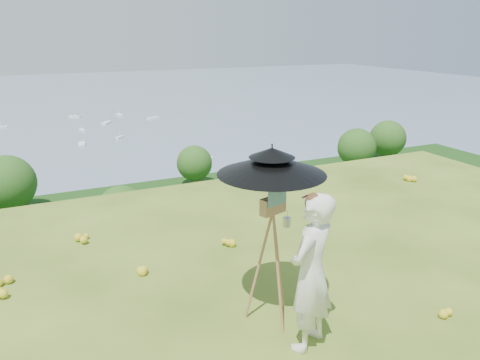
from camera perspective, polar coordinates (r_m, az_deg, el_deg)
name	(u,v)px	position (r m, az deg, el deg)	size (l,w,h in m)	color
shoreline_tier	(67,270)	(87.06, -20.30, -10.29)	(170.00, 28.00, 8.00)	gray
bay_water	(32,113)	(245.49, -24.05, 7.49)	(700.00, 700.00, 0.00)	slate
slope_trees	(87,258)	(41.96, -18.11, -9.06)	(110.00, 50.00, 6.00)	#1E4514
harbor_town	(63,236)	(84.32, -20.77, -6.37)	(110.00, 22.00, 5.00)	silver
painter	(311,273)	(5.03, 8.65, -11.09)	(0.64, 0.42, 1.77)	white
field_easel	(272,255)	(5.43, 3.90, -9.11)	(0.64, 0.64, 1.69)	#915B3C
sun_umbrella	(271,178)	(5.10, 3.85, 0.29)	(1.20, 1.20, 0.76)	black
painter_cap	(315,198)	(4.69, 9.12, -2.14)	(0.19, 0.23, 0.10)	#C56C71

